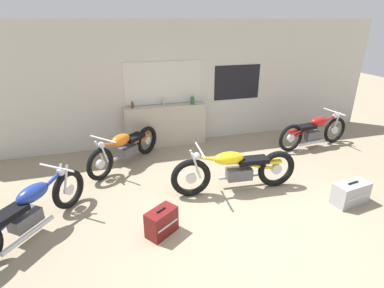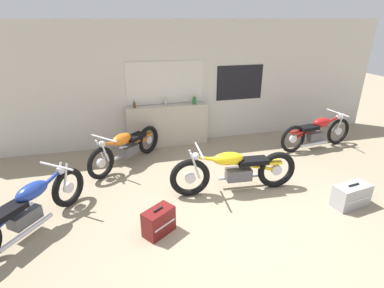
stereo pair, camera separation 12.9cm
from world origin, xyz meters
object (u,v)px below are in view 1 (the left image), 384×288
(hard_case_darkred, at_px, (162,222))
(motorcycle_blue, at_px, (29,211))
(bottle_leftmost, at_px, (132,105))
(bottle_left_center, at_px, (164,102))
(motorcycle_yellow, at_px, (235,170))
(bottle_center, at_px, (192,100))
(motorcycle_orange, at_px, (125,148))
(hard_case_silver, at_px, (351,193))
(motorcycle_red, at_px, (314,131))

(hard_case_darkred, bearing_deg, motorcycle_blue, 164.54)
(bottle_leftmost, distance_m, bottle_left_center, 0.71)
(motorcycle_yellow, bearing_deg, bottle_center, 92.18)
(motorcycle_yellow, height_order, motorcycle_blue, motorcycle_yellow)
(motorcycle_orange, bearing_deg, hard_case_darkred, -82.69)
(hard_case_silver, bearing_deg, bottle_center, 118.50)
(motorcycle_red, bearing_deg, bottle_left_center, 161.39)
(hard_case_silver, relative_size, hard_case_darkred, 1.26)
(bottle_center, distance_m, motorcycle_orange, 1.95)
(hard_case_silver, distance_m, hard_case_darkred, 3.10)
(motorcycle_blue, bearing_deg, motorcycle_red, 15.54)
(motorcycle_red, bearing_deg, motorcycle_orange, 176.78)
(bottle_leftmost, height_order, motorcycle_yellow, bottle_leftmost)
(motorcycle_red, relative_size, hard_case_silver, 3.07)
(bottle_center, distance_m, motorcycle_blue, 4.10)
(bottle_center, height_order, hard_case_darkred, bottle_center)
(motorcycle_red, distance_m, hard_case_silver, 2.37)
(bottle_left_center, bearing_deg, bottle_center, -6.73)
(bottle_center, bearing_deg, bottle_leftmost, 178.23)
(bottle_center, xyz_separation_m, motorcycle_orange, (-1.65, -0.79, -0.67))
(motorcycle_blue, bearing_deg, bottle_leftmost, 57.33)
(bottle_leftmost, xyz_separation_m, motorcycle_orange, (-0.28, -0.83, -0.65))
(motorcycle_orange, bearing_deg, bottle_leftmost, 71.76)
(bottle_leftmost, distance_m, motorcycle_yellow, 2.85)
(bottle_left_center, relative_size, motorcycle_blue, 0.11)
(motorcycle_orange, distance_m, hard_case_darkred, 2.34)
(bottle_center, distance_m, hard_case_darkred, 3.49)
(bottle_leftmost, bearing_deg, hard_case_darkred, -89.61)
(motorcycle_yellow, distance_m, hard_case_darkred, 1.65)
(bottle_left_center, height_order, hard_case_darkred, bottle_left_center)
(bottle_leftmost, bearing_deg, motorcycle_red, -15.01)
(motorcycle_yellow, relative_size, hard_case_darkred, 4.44)
(motorcycle_yellow, xyz_separation_m, motorcycle_blue, (-3.17, -0.30, -0.02))
(bottle_left_center, distance_m, hard_case_silver, 4.17)
(hard_case_silver, bearing_deg, motorcycle_red, 67.69)
(motorcycle_red, distance_m, hard_case_darkred, 4.50)
(motorcycle_yellow, distance_m, motorcycle_red, 2.86)
(motorcycle_red, bearing_deg, motorcycle_blue, -164.46)
(motorcycle_blue, relative_size, motorcycle_red, 0.88)
(bottle_left_center, distance_m, bottle_center, 0.67)
(bottle_leftmost, relative_size, bottle_left_center, 0.87)
(motorcycle_yellow, xyz_separation_m, motorcycle_red, (2.55, 1.29, -0.01))
(bottle_leftmost, bearing_deg, motorcycle_blue, -122.67)
(motorcycle_red, distance_m, motorcycle_orange, 4.29)
(motorcycle_orange, height_order, hard_case_silver, motorcycle_orange)
(bottle_leftmost, bearing_deg, bottle_left_center, 2.87)
(motorcycle_yellow, xyz_separation_m, hard_case_darkred, (-1.44, -0.78, -0.22))
(bottle_center, relative_size, hard_case_darkred, 0.43)
(bottle_leftmost, relative_size, hard_case_darkred, 0.32)
(bottle_leftmost, xyz_separation_m, motorcycle_red, (4.01, -1.08, -0.64))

